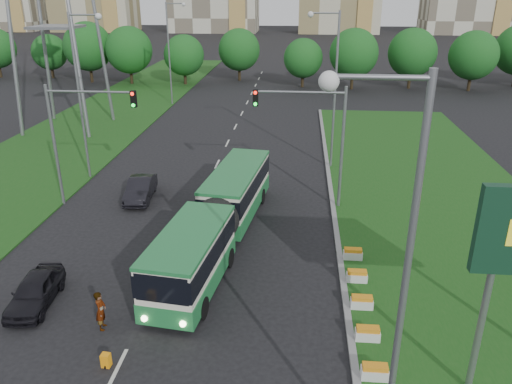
# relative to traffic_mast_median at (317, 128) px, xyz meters

# --- Properties ---
(ground) EXTENTS (360.00, 360.00, 0.00)m
(ground) POSITION_rel_traffic_mast_median_xyz_m (-4.78, -10.00, -5.35)
(ground) COLOR black
(ground) RESTS_ON ground
(grass_median) EXTENTS (14.00, 60.00, 0.15)m
(grass_median) POSITION_rel_traffic_mast_median_xyz_m (8.22, -2.00, -5.27)
(grass_median) COLOR #184914
(grass_median) RESTS_ON ground
(median_kerb) EXTENTS (0.30, 60.00, 0.18)m
(median_kerb) POSITION_rel_traffic_mast_median_xyz_m (1.27, -2.00, -5.26)
(median_kerb) COLOR gray
(median_kerb) RESTS_ON ground
(left_verge) EXTENTS (12.00, 110.00, 0.10)m
(left_verge) POSITION_rel_traffic_mast_median_xyz_m (-22.78, 15.00, -5.30)
(left_verge) COLOR #184914
(left_verge) RESTS_ON ground
(lane_markings) EXTENTS (0.20, 100.00, 0.01)m
(lane_markings) POSITION_rel_traffic_mast_median_xyz_m (-7.78, 10.00, -5.35)
(lane_markings) COLOR beige
(lane_markings) RESTS_ON ground
(flower_planters) EXTENTS (1.10, 11.50, 0.60)m
(flower_planters) POSITION_rel_traffic_mast_median_xyz_m (1.92, -12.50, -4.90)
(flower_planters) COLOR silver
(flower_planters) RESTS_ON grass_median
(traffic_mast_median) EXTENTS (5.76, 0.32, 8.00)m
(traffic_mast_median) POSITION_rel_traffic_mast_median_xyz_m (0.00, 0.00, 0.00)
(traffic_mast_median) COLOR gray
(traffic_mast_median) RESTS_ON ground
(traffic_mast_left) EXTENTS (5.76, 0.32, 8.00)m
(traffic_mast_left) POSITION_rel_traffic_mast_median_xyz_m (-15.16, -1.00, 0.00)
(traffic_mast_left) COLOR gray
(traffic_mast_left) RESTS_ON ground
(street_lamps) EXTENTS (36.00, 60.00, 12.00)m
(street_lamps) POSITION_rel_traffic_mast_median_xyz_m (-7.78, 0.00, 0.65)
(street_lamps) COLOR gray
(street_lamps) RESTS_ON ground
(tree_line) EXTENTS (120.00, 8.00, 9.00)m
(tree_line) POSITION_rel_traffic_mast_median_xyz_m (5.22, 45.00, -0.85)
(tree_line) COLOR #144D18
(tree_line) RESTS_ON ground
(articulated_bus) EXTENTS (2.57, 16.47, 2.71)m
(articulated_bus) POSITION_rel_traffic_mast_median_xyz_m (-5.52, -5.74, -3.69)
(articulated_bus) COLOR silver
(articulated_bus) RESTS_ON ground
(car_left_near) EXTENTS (2.03, 4.24, 1.40)m
(car_left_near) POSITION_rel_traffic_mast_median_xyz_m (-12.90, -12.21, -4.65)
(car_left_near) COLOR black
(car_left_near) RESTS_ON ground
(car_left_far) EXTENTS (1.99, 4.60, 1.47)m
(car_left_far) POSITION_rel_traffic_mast_median_xyz_m (-11.83, 0.29, -4.61)
(car_left_far) COLOR black
(car_left_far) RESTS_ON ground
(pedestrian) EXTENTS (0.51, 0.70, 1.79)m
(pedestrian) POSITION_rel_traffic_mast_median_xyz_m (-9.23, -13.65, -4.46)
(pedestrian) COLOR gray
(pedestrian) RESTS_ON ground
(shopping_trolley) EXTENTS (0.33, 0.35, 0.57)m
(shopping_trolley) POSITION_rel_traffic_mast_median_xyz_m (-8.23, -15.90, -5.07)
(shopping_trolley) COLOR orange
(shopping_trolley) RESTS_ON ground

